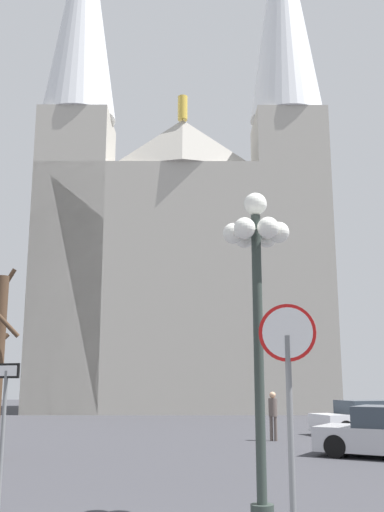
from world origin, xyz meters
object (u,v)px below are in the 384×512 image
object	(u,v)px
stop_sign	(289,378)
street_lamp	(257,281)
pedestrian_walking	(273,411)
one_way_arrow_sign	(4,417)
parked_car_far_white	(366,418)
cathedral	(183,236)

from	to	relation	value
stop_sign	street_lamp	world-z (taller)	street_lamp
pedestrian_walking	one_way_arrow_sign	bearing A→B (deg)	-112.92
parked_car_far_white	stop_sign	bearing A→B (deg)	-103.94
pedestrian_walking	cathedral	bearing A→B (deg)	105.06
one_way_arrow_sign	street_lamp	world-z (taller)	street_lamp
stop_sign	parked_car_far_white	xyz separation A→B (m)	(4.33, 17.46, -1.55)
cathedral	pedestrian_walking	xyz separation A→B (m)	(5.47, -20.31, -11.75)
one_way_arrow_sign	pedestrian_walking	size ratio (longest dim) A/B	1.41
cathedral	one_way_arrow_sign	distance (m)	34.48
stop_sign	one_way_arrow_sign	xyz separation A→B (m)	(-4.75, 2.39, -0.67)
one_way_arrow_sign	parked_car_far_white	world-z (taller)	one_way_arrow_sign
stop_sign	pedestrian_walking	bearing A→B (deg)	88.28
cathedral	street_lamp	bearing A→B (deg)	-81.95
stop_sign	one_way_arrow_sign	size ratio (longest dim) A/B	1.28
street_lamp	pedestrian_walking	size ratio (longest dim) A/B	3.04
one_way_arrow_sign	parked_car_far_white	xyz separation A→B (m)	(9.08, 15.07, -0.89)
one_way_arrow_sign	street_lamp	xyz separation A→B (m)	(4.41, -0.56, 2.25)
one_way_arrow_sign	street_lamp	bearing A→B (deg)	-7.21
street_lamp	parked_car_far_white	size ratio (longest dim) A/B	1.15
one_way_arrow_sign	street_lamp	distance (m)	4.98
one_way_arrow_sign	pedestrian_walking	distance (m)	13.33
street_lamp	pedestrian_walking	xyz separation A→B (m)	(0.78, 12.82, -2.72)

